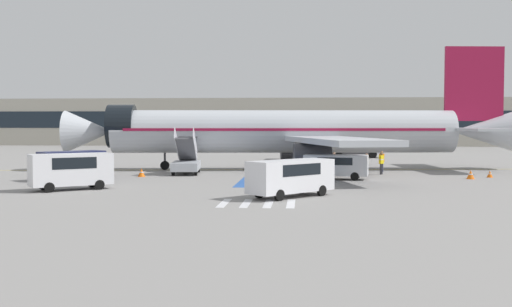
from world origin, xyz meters
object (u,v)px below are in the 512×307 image
object	(u,v)px
traffic_cone_0	(141,173)
ground_crew_2	(381,162)
service_van_2	(336,164)
ground_crew_1	(367,163)
service_van_3	(72,163)
traffic_cone_2	(490,174)
service_van_0	(291,175)
boarding_stairs_forward	(186,162)
ground_crew_3	(382,160)
terminal_building	(231,122)
fuel_tanker	(343,144)
airliner	(291,132)
ground_crew_0	(334,161)
service_van_1	(71,168)
traffic_cone_1	(471,175)

from	to	relation	value
traffic_cone_0	ground_crew_2	bearing A→B (deg)	10.82
service_van_2	ground_crew_1	xyz separation A→B (m)	(2.75, 4.04, -0.10)
service_van_3	traffic_cone_2	world-z (taller)	service_van_3
service_van_0	traffic_cone_0	size ratio (longest dim) A/B	7.86
boarding_stairs_forward	ground_crew_3	world-z (taller)	boarding_stairs_forward
service_van_2	terminal_building	world-z (taller)	terminal_building
ground_crew_3	traffic_cone_0	world-z (taller)	ground_crew_3
service_van_0	service_van_3	xyz separation A→B (m)	(-16.94, 9.52, 0.01)
traffic_cone_0	terminal_building	world-z (taller)	terminal_building
ground_crew_3	boarding_stairs_forward	bearing A→B (deg)	-118.50
fuel_tanker	traffic_cone_2	bearing A→B (deg)	16.16
ground_crew_2	traffic_cone_2	world-z (taller)	ground_crew_2
airliner	traffic_cone_2	world-z (taller)	airliner
ground_crew_0	ground_crew_2	bearing A→B (deg)	115.73
traffic_cone_2	terminal_building	distance (m)	78.85
fuel_tanker	service_van_2	world-z (taller)	fuel_tanker
service_van_1	terminal_building	bearing A→B (deg)	-36.32
service_van_2	ground_crew_3	distance (m)	8.60
airliner	boarding_stairs_forward	distance (m)	10.74
ground_crew_3	terminal_building	bearing A→B (deg)	158.08
traffic_cone_0	airliner	bearing A→B (deg)	35.64
service_van_0	boarding_stairs_forward	bearing A→B (deg)	-15.25
service_van_1	traffic_cone_2	world-z (taller)	service_van_1
ground_crew_2	terminal_building	size ratio (longest dim) A/B	0.02
boarding_stairs_forward	traffic_cone_1	size ratio (longest dim) A/B	7.86
terminal_building	boarding_stairs_forward	bearing A→B (deg)	-86.04
ground_crew_1	terminal_building	size ratio (longest dim) A/B	0.02
service_van_0	service_van_3	size ratio (longest dim) A/B	1.10
service_van_3	traffic_cone_0	bearing A→B (deg)	-103.51
service_van_2	airliner	bearing A→B (deg)	30.39
fuel_tanker	service_van_1	distance (m)	44.01
boarding_stairs_forward	ground_crew_1	size ratio (longest dim) A/B	2.99
service_van_2	ground_crew_1	distance (m)	4.89
fuel_tanker	ground_crew_2	distance (m)	25.62
boarding_stairs_forward	traffic_cone_0	xyz separation A→B (m)	(-3.08, -3.01, -0.65)
airliner	fuel_tanker	xyz separation A→B (m)	(6.19, 20.78, -1.76)
service_van_0	service_van_1	world-z (taller)	service_van_1
service_van_3	traffic_cone_0	world-z (taller)	service_van_3
boarding_stairs_forward	ground_crew_2	distance (m)	16.59
fuel_tanker	service_van_1	size ratio (longest dim) A/B	1.88
fuel_tanker	traffic_cone_0	size ratio (longest dim) A/B	14.41
service_van_1	ground_crew_3	size ratio (longest dim) A/B	2.75
airliner	ground_crew_0	distance (m)	5.70
fuel_tanker	traffic_cone_2	xyz separation A→B (m)	(9.83, -27.74, -1.52)
airliner	terminal_building	xyz separation A→B (m)	(-13.79, 65.90, 1.14)
service_van_2	traffic_cone_0	bearing A→B (deg)	95.70
service_van_0	service_van_1	distance (m)	14.52
ground_crew_2	traffic_cone_0	distance (m)	20.02
ground_crew_1	ground_crew_3	bearing A→B (deg)	-17.72
service_van_0	traffic_cone_0	world-z (taller)	service_van_0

